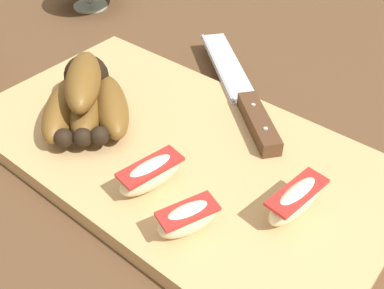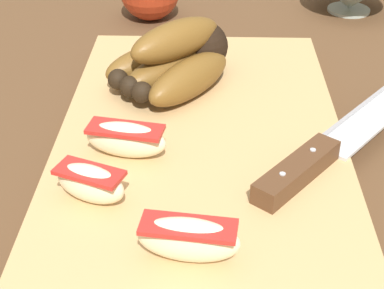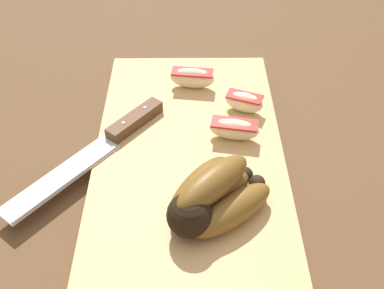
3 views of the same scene
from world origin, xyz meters
name	(u,v)px [view 1 (image 1 of 3)]	position (x,y,z in m)	size (l,w,h in m)	color
ground_plane	(185,163)	(0.00, 0.00, 0.00)	(6.00, 6.00, 0.00)	brown
cutting_board	(173,153)	(0.01, 0.00, 0.01)	(0.48, 0.26, 0.02)	tan
banana_bunch	(87,97)	(0.13, 0.03, 0.05)	(0.15, 0.15, 0.07)	black
chefs_knife	(246,100)	(0.00, -0.11, 0.03)	(0.24, 0.20, 0.02)	silver
apple_wedge_near	(151,174)	(-0.01, 0.06, 0.04)	(0.04, 0.07, 0.03)	beige
apple_wedge_middle	(296,200)	(-0.14, 0.01, 0.04)	(0.03, 0.07, 0.04)	beige
apple_wedge_far	(188,218)	(-0.07, 0.08, 0.04)	(0.04, 0.06, 0.03)	beige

